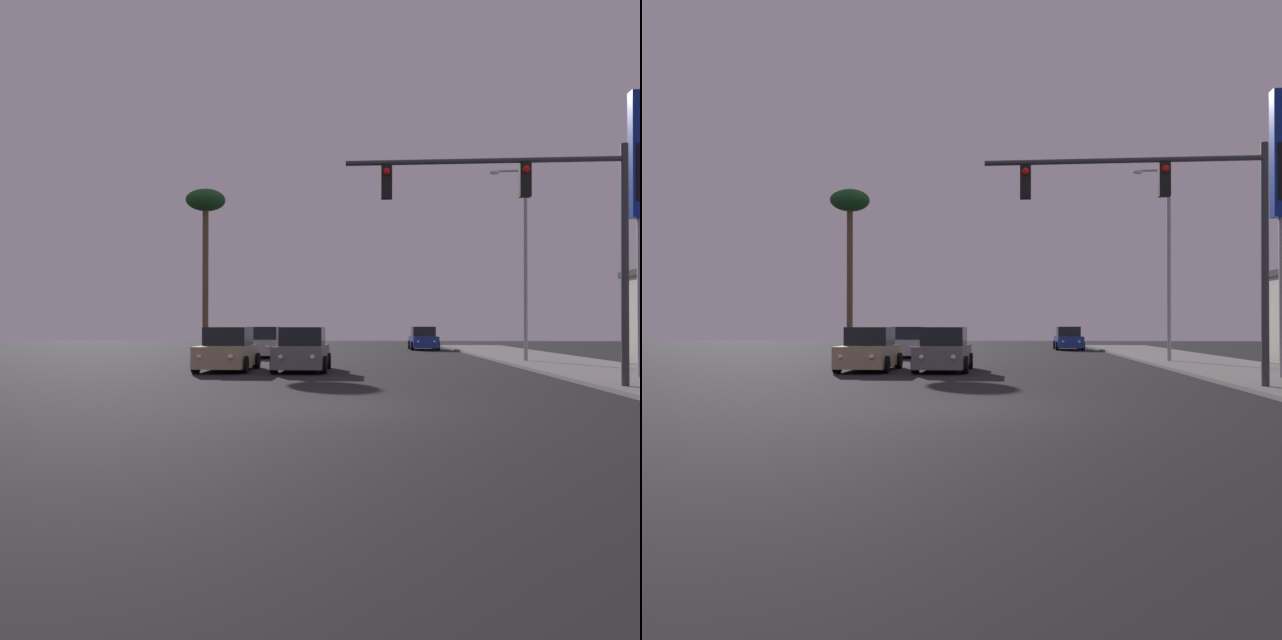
{
  "view_description": "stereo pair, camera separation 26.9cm",
  "coord_description": "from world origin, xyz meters",
  "views": [
    {
      "loc": [
        0.63,
        -13.19,
        1.72
      ],
      "look_at": [
        -1.15,
        12.34,
        1.97
      ],
      "focal_mm": 35.0,
      "sensor_mm": 36.0,
      "label": 1
    },
    {
      "loc": [
        0.9,
        -13.17,
        1.72
      ],
      "look_at": [
        -1.15,
        12.34,
        1.97
      ],
      "focal_mm": 35.0,
      "sensor_mm": 36.0,
      "label": 2
    }
  ],
  "objects": [
    {
      "name": "ground_plane",
      "position": [
        0.0,
        0.0,
        0.0
      ],
      "size": [
        120.0,
        120.0,
        0.0
      ],
      "primitive_type": "plane",
      "color": "black"
    },
    {
      "name": "sidewalk_right",
      "position": [
        9.5,
        10.0,
        0.06
      ],
      "size": [
        5.0,
        60.0,
        0.12
      ],
      "color": "gray",
      "rests_on": "ground"
    },
    {
      "name": "car_silver",
      "position": [
        -4.86,
        20.9,
        0.76
      ],
      "size": [
        2.04,
        4.33,
        1.68
      ],
      "rotation": [
        0.0,
        0.0,
        3.16
      ],
      "color": "#B7B7BC",
      "rests_on": "ground"
    },
    {
      "name": "car_blue",
      "position": [
        4.99,
        32.58,
        0.76
      ],
      "size": [
        2.04,
        4.32,
        1.68
      ],
      "rotation": [
        0.0,
        0.0,
        3.15
      ],
      "color": "navy",
      "rests_on": "ground"
    },
    {
      "name": "car_grey",
      "position": [
        -1.7,
        10.57,
        0.76
      ],
      "size": [
        2.04,
        4.32,
        1.68
      ],
      "rotation": [
        0.0,
        0.0,
        3.13
      ],
      "color": "slate",
      "rests_on": "ground"
    },
    {
      "name": "car_tan",
      "position": [
        -4.59,
        10.56,
        0.76
      ],
      "size": [
        2.04,
        4.32,
        1.68
      ],
      "rotation": [
        0.0,
        0.0,
        3.15
      ],
      "color": "tan",
      "rests_on": "ground"
    },
    {
      "name": "traffic_light_mast",
      "position": [
        5.45,
        3.99,
        4.74
      ],
      "size": [
        7.57,
        0.36,
        6.5
      ],
      "color": "#38383D",
      "rests_on": "sidewalk_right"
    },
    {
      "name": "street_lamp",
      "position": [
        8.04,
        16.37,
        5.12
      ],
      "size": [
        1.74,
        0.24,
        9.0
      ],
      "color": "#99999E",
      "rests_on": "sidewalk_right"
    },
    {
      "name": "palm_tree_mid",
      "position": [
        -8.93,
        24.0,
        8.74
      ],
      "size": [
        2.4,
        2.4,
        10.05
      ],
      "color": "brown",
      "rests_on": "ground"
    }
  ]
}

